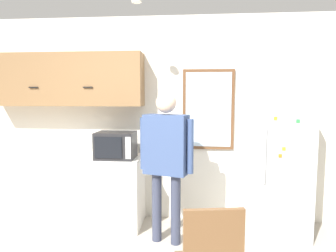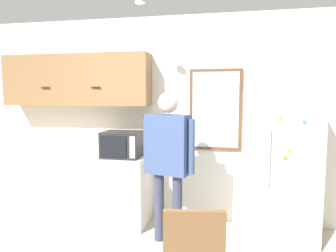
{
  "view_description": "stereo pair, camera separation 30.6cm",
  "coord_description": "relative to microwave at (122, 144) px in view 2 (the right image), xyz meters",
  "views": [
    {
      "loc": [
        0.5,
        -1.9,
        1.67
      ],
      "look_at": [
        0.22,
        1.14,
        1.36
      ],
      "focal_mm": 32.0,
      "sensor_mm": 36.0,
      "label": 1
    },
    {
      "loc": [
        0.8,
        -1.85,
        1.67
      ],
      "look_at": [
        0.22,
        1.14,
        1.36
      ],
      "focal_mm": 32.0,
      "sensor_mm": 36.0,
      "label": 2
    }
  ],
  "objects": [
    {
      "name": "ceiling_light",
      "position": [
        0.33,
        -0.28,
        1.62
      ],
      "size": [
        0.11,
        0.11,
        0.01
      ],
      "color": "white"
    },
    {
      "name": "refrigerator",
      "position": [
        1.94,
        0.04,
        -0.18
      ],
      "size": [
        0.72,
        0.69,
        1.75
      ],
      "color": "silver",
      "rests_on": "ground_plane"
    },
    {
      "name": "counter",
      "position": [
        -0.71,
        0.08,
        -0.61
      ],
      "size": [
        2.02,
        0.6,
        0.89
      ],
      "color": "silver",
      "rests_on": "ground_plane"
    },
    {
      "name": "upper_cabinets",
      "position": [
        -0.71,
        0.22,
        0.82
      ],
      "size": [
        2.02,
        0.34,
        0.68
      ],
      "color": "olive"
    },
    {
      "name": "back_wall",
      "position": [
        0.48,
        0.41,
        0.29
      ],
      "size": [
        6.0,
        0.06,
        2.7
      ],
      "color": "silver",
      "rests_on": "ground_plane"
    },
    {
      "name": "microwave",
      "position": [
        0.0,
        0.0,
        0.0
      ],
      "size": [
        0.47,
        0.37,
        0.33
      ],
      "color": "#232326",
      "rests_on": "counter"
    },
    {
      "name": "person",
      "position": [
        0.66,
        -0.33,
        -0.01
      ],
      "size": [
        0.61,
        0.34,
        1.7
      ],
      "rotation": [
        0.0,
        0.0,
        -0.28
      ],
      "color": "#33384C",
      "rests_on": "ground_plane"
    },
    {
      "name": "window",
      "position": [
        1.15,
        0.37,
        0.43
      ],
      "size": [
        0.67,
        0.05,
        1.05
      ],
      "color": "brown"
    }
  ]
}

